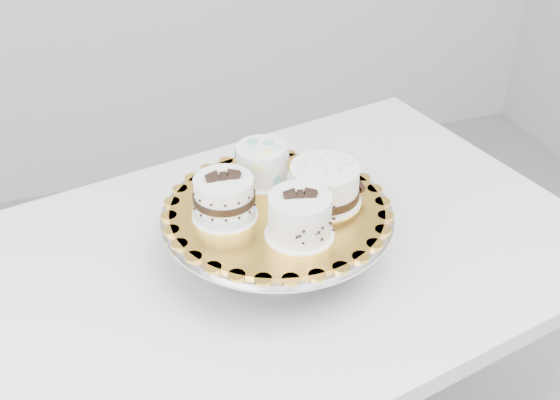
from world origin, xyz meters
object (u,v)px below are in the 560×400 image
object	(u,v)px
cake_board	(277,209)
cake_ribbon	(325,185)
table	(278,286)
cake_stand	(277,226)
cake_dots	(262,163)
cake_banded	(224,199)
cake_swirl	(300,217)

from	to	relation	value
cake_board	cake_ribbon	world-z (taller)	cake_ribbon
table	cake_stand	bearing A→B (deg)	-120.95
cake_stand	cake_ribbon	world-z (taller)	cake_ribbon
table	cake_dots	distance (m)	0.24
cake_dots	cake_ribbon	xyz separation A→B (m)	(0.08, -0.10, -0.00)
cake_board	cake_ribbon	xyz separation A→B (m)	(0.08, -0.00, 0.03)
cake_board	cake_banded	xyz separation A→B (m)	(-0.09, 0.01, 0.03)
cake_banded	cake_dots	xyz separation A→B (m)	(0.09, 0.08, 0.00)
cake_stand	cake_ribbon	bearing A→B (deg)	-3.48
table	cake_board	xyz separation A→B (m)	(-0.01, -0.03, 0.20)
table	cake_ribbon	bearing A→B (deg)	-36.97
cake_board	cake_ribbon	bearing A→B (deg)	-3.48
table	cake_board	bearing A→B (deg)	-120.95
cake_stand	cake_board	size ratio (longest dim) A/B	1.09
cake_banded	cake_ribbon	size ratio (longest dim) A/B	0.79
cake_banded	cake_ribbon	bearing A→B (deg)	1.10
table	cake_board	size ratio (longest dim) A/B	3.48
cake_board	cake_banded	world-z (taller)	cake_banded
cake_board	cake_swirl	world-z (taller)	cake_swirl
cake_board	cake_stand	bearing A→B (deg)	116.57
cake_swirl	cake_dots	size ratio (longest dim) A/B	1.06
cake_banded	cake_dots	bearing A→B (deg)	48.09
cake_stand	cake_swirl	world-z (taller)	cake_swirl
table	cake_dots	world-z (taller)	cake_dots
cake_board	cake_dots	xyz separation A→B (m)	(0.00, 0.09, 0.04)
cake_board	cake_dots	bearing A→B (deg)	87.87
cake_dots	cake_banded	bearing A→B (deg)	-119.27
cake_board	table	bearing A→B (deg)	70.40
table	cake_stand	world-z (taller)	cake_stand
cake_swirl	table	bearing A→B (deg)	103.04
cake_board	cake_swirl	bearing A→B (deg)	-83.66
table	cake_dots	xyz separation A→B (m)	(-0.01, 0.06, 0.23)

